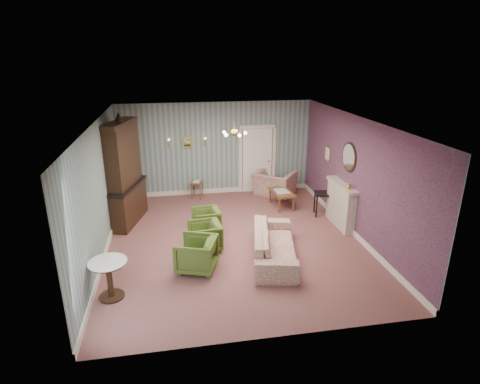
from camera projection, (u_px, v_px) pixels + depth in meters
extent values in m
plane|color=brown|center=(235.00, 240.00, 9.57)|extent=(7.00, 7.00, 0.00)
plane|color=white|center=(234.00, 121.00, 8.59)|extent=(7.00, 7.00, 0.00)
plane|color=slate|center=(216.00, 149.00, 12.32)|extent=(6.00, 0.00, 6.00)
plane|color=slate|center=(273.00, 258.00, 5.84)|extent=(6.00, 0.00, 6.00)
plane|color=slate|center=(99.00, 192.00, 8.59)|extent=(0.00, 7.00, 7.00)
plane|color=slate|center=(356.00, 177.00, 9.58)|extent=(0.00, 7.00, 7.00)
plane|color=#A35161|center=(355.00, 177.00, 9.57)|extent=(0.00, 7.00, 7.00)
imported|color=#445D20|center=(196.00, 253.00, 8.17)|extent=(0.94, 0.97, 0.80)
imported|color=#445D20|center=(205.00, 235.00, 9.05)|extent=(0.72, 0.76, 0.72)
imported|color=#445D20|center=(206.00, 219.00, 9.94)|extent=(0.67, 0.71, 0.67)
imported|color=brown|center=(275.00, 239.00, 8.63)|extent=(1.12, 2.38, 0.89)
imported|color=brown|center=(274.00, 179.00, 12.43)|extent=(1.41, 1.34, 1.04)
imported|color=gold|center=(349.00, 186.00, 9.62)|extent=(0.15, 0.15, 0.15)
cube|color=#5D1C17|center=(274.00, 182.00, 12.30)|extent=(0.41, 0.28, 0.39)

